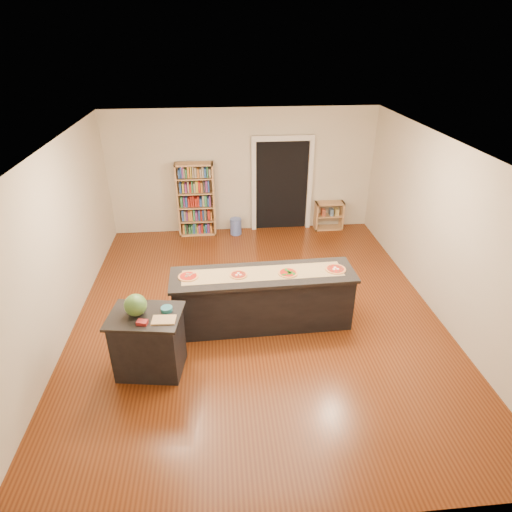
{
  "coord_description": "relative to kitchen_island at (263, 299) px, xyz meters",
  "views": [
    {
      "loc": [
        -0.57,
        -5.9,
        4.28
      ],
      "look_at": [
        0.0,
        0.2,
        1.0
      ],
      "focal_mm": 30.0,
      "sensor_mm": 36.0,
      "label": 1
    }
  ],
  "objects": [
    {
      "name": "watermelon",
      "position": [
        -1.77,
        -0.9,
        0.62
      ],
      "size": [
        0.3,
        0.3,
        0.3
      ],
      "primitive_type": "sphere",
      "color": "#144214",
      "rests_on": "side_counter"
    },
    {
      "name": "pizza_b",
      "position": [
        -0.38,
        -0.02,
        0.48
      ],
      "size": [
        0.28,
        0.28,
        0.02
      ],
      "color": "#BB8148",
      "rests_on": "kitchen_island"
    },
    {
      "name": "waste_bin",
      "position": [
        -0.26,
        3.48,
        -0.28
      ],
      "size": [
        0.26,
        0.26,
        0.38
      ],
      "primitive_type": "cylinder",
      "color": "#4E65AF",
      "rests_on": "ground"
    },
    {
      "name": "pizza_a",
      "position": [
        -1.14,
        0.0,
        0.48
      ],
      "size": [
        0.31,
        0.31,
        0.02
      ],
      "color": "#BB8148",
      "rests_on": "kitchen_island"
    },
    {
      "name": "cutting_board",
      "position": [
        -1.4,
        -1.07,
        0.48
      ],
      "size": [
        0.32,
        0.22,
        0.02
      ],
      "primitive_type": "cube",
      "rotation": [
        0.0,
        0.0,
        -0.06
      ],
      "color": "tan",
      "rests_on": "side_counter"
    },
    {
      "name": "kraft_paper",
      "position": [
        -0.0,
        0.01,
        0.47
      ],
      "size": [
        2.49,
        0.51,
        0.0
      ],
      "primitive_type": "cube",
      "rotation": [
        0.0,
        0.0,
        0.03
      ],
      "color": "tan",
      "rests_on": "kitchen_island"
    },
    {
      "name": "package_teal",
      "position": [
        -1.38,
        -0.85,
        0.5
      ],
      "size": [
        0.15,
        0.15,
        0.06
      ],
      "primitive_type": "cylinder",
      "color": "#195966",
      "rests_on": "side_counter"
    },
    {
      "name": "room",
      "position": [
        -0.06,
        0.27,
        0.93
      ],
      "size": [
        6.0,
        7.0,
        2.8
      ],
      "color": "beige",
      "rests_on": "ground"
    },
    {
      "name": "kitchen_island",
      "position": [
        0.0,
        0.0,
        0.0
      ],
      "size": [
        2.85,
        0.77,
        0.94
      ],
      "rotation": [
        0.0,
        0.0,
        0.03
      ],
      "color": "black",
      "rests_on": "ground"
    },
    {
      "name": "pizza_c",
      "position": [
        0.38,
        -0.03,
        0.48
      ],
      "size": [
        0.32,
        0.32,
        0.02
      ],
      "color": "#BB8148",
      "rests_on": "kitchen_island"
    },
    {
      "name": "doorway",
      "position": [
        0.84,
        3.74,
        0.73
      ],
      "size": [
        1.4,
        0.09,
        2.21
      ],
      "color": "black",
      "rests_on": "room"
    },
    {
      "name": "pizza_d",
      "position": [
        1.14,
        0.02,
        0.48
      ],
      "size": [
        0.32,
        0.32,
        0.02
      ],
      "color": "#BB8148",
      "rests_on": "kitchen_island"
    },
    {
      "name": "side_counter",
      "position": [
        -1.67,
        -0.91,
        0.0
      ],
      "size": [
        0.95,
        0.7,
        0.94
      ],
      "rotation": [
        0.0,
        0.0,
        -0.14
      ],
      "color": "black",
      "rests_on": "ground"
    },
    {
      "name": "low_shelf",
      "position": [
        1.96,
        3.58,
        -0.14
      ],
      "size": [
        0.67,
        0.29,
        0.67
      ],
      "primitive_type": "cube",
      "color": "tan",
      "rests_on": "ground"
    },
    {
      "name": "bookshelf",
      "position": [
        -1.14,
        3.57,
        0.37
      ],
      "size": [
        0.84,
        0.3,
        1.69
      ],
      "primitive_type": "cube",
      "color": "tan",
      "rests_on": "ground"
    },
    {
      "name": "package_red",
      "position": [
        -1.67,
        -1.11,
        0.49
      ],
      "size": [
        0.15,
        0.12,
        0.05
      ],
      "primitive_type": "cube",
      "rotation": [
        0.0,
        0.0,
        -0.21
      ],
      "color": "maroon",
      "rests_on": "side_counter"
    }
  ]
}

